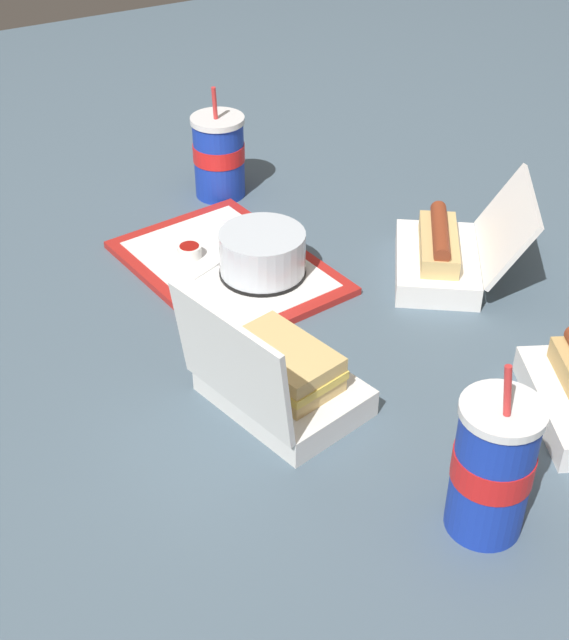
% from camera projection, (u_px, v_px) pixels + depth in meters
% --- Properties ---
extents(ground_plane, '(3.20, 3.20, 0.00)m').
position_uv_depth(ground_plane, '(270.00, 336.00, 1.32)').
color(ground_plane, '#4C6070').
extents(food_tray, '(0.40, 0.30, 0.01)m').
position_uv_depth(food_tray, '(228.00, 267.00, 1.46)').
color(food_tray, red).
rests_on(food_tray, ground_plane).
extents(cake_container, '(0.14, 0.14, 0.07)m').
position_uv_depth(cake_container, '(262.00, 255.00, 1.41)').
color(cake_container, black).
rests_on(cake_container, food_tray).
extents(ketchup_cup, '(0.04, 0.04, 0.02)m').
position_uv_depth(ketchup_cup, '(190.00, 252.00, 1.46)').
color(ketchup_cup, white).
rests_on(ketchup_cup, food_tray).
extents(napkin_stack, '(0.13, 0.13, 0.00)m').
position_uv_depth(napkin_stack, '(192.00, 257.00, 1.47)').
color(napkin_stack, white).
rests_on(napkin_stack, food_tray).
extents(plastic_fork, '(0.11, 0.01, 0.00)m').
position_uv_depth(plastic_fork, '(238.00, 234.00, 1.53)').
color(plastic_fork, white).
rests_on(plastic_fork, food_tray).
extents(clamshell_sandwich_corner, '(0.24, 0.22, 0.19)m').
position_uv_depth(clamshell_sandwich_corner, '(278.00, 379.00, 1.16)').
color(clamshell_sandwich_corner, white).
rests_on(clamshell_sandwich_corner, ground_plane).
extents(clamshell_hotdog_front, '(0.29, 0.28, 0.16)m').
position_uv_depth(clamshell_hotdog_front, '(446.00, 253.00, 1.43)').
color(clamshell_hotdog_front, white).
rests_on(clamshell_hotdog_front, ground_plane).
extents(soda_cup_left, '(0.09, 0.09, 0.24)m').
position_uv_depth(soda_cup_left, '(493.00, 467.00, 0.97)').
color(soda_cup_left, '#1938B7').
rests_on(soda_cup_left, ground_plane).
extents(soda_cup_center, '(0.10, 0.10, 0.21)m').
position_uv_depth(soda_cup_center, '(219.00, 155.00, 1.63)').
color(soda_cup_center, '#1938B7').
rests_on(soda_cup_center, ground_plane).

